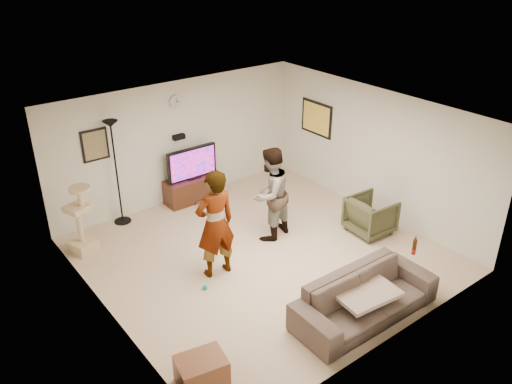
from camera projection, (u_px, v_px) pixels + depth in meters
floor at (262, 254)px, 9.16m from camera, size 5.50×5.50×0.02m
ceiling at (262, 117)px, 8.04m from camera, size 5.50×5.50×0.02m
wall_back at (178, 142)px, 10.55m from camera, size 5.50×0.04×2.50m
wall_front at (396, 266)px, 6.65m from camera, size 5.50×0.04×2.50m
wall_left at (103, 245)px, 7.10m from camera, size 0.04×5.50×2.50m
wall_right at (374, 152)px, 10.10m from camera, size 0.04×5.50×2.50m
wall_clock at (176, 102)px, 10.15m from camera, size 0.26×0.04×0.26m
wall_speaker at (179, 137)px, 10.45m from camera, size 0.25×0.10×0.10m
picture_back at (95, 145)px, 9.45m from camera, size 0.42×0.03×0.52m
picture_right at (316, 118)px, 11.11m from camera, size 0.03×0.78×0.62m
tv_stand at (193, 189)px, 10.90m from camera, size 1.22×0.45×0.51m
console_box at (208, 204)px, 10.77m from camera, size 0.40×0.30×0.07m
tv at (192, 163)px, 10.65m from camera, size 1.10×0.08×0.65m
tv_screen at (193, 164)px, 10.61m from camera, size 1.02×0.01×0.58m
floor_lamp at (117, 173)px, 9.72m from camera, size 0.32×0.32×2.06m
cat_tree at (79, 220)px, 8.98m from camera, size 0.51×0.51×1.24m
person_left at (215, 224)px, 8.25m from camera, size 0.71×0.50×1.84m
person_right at (270, 194)px, 9.31m from camera, size 0.98×0.85×1.74m
sofa at (365, 297)px, 7.55m from camera, size 2.27×0.92×0.66m
throw_blanket at (364, 292)px, 7.48m from camera, size 0.97×0.79×0.06m
beer_bottle at (414, 247)px, 7.91m from camera, size 0.06×0.06×0.25m
armchair at (371, 215)px, 9.68m from camera, size 0.82×0.80×0.70m
side_table at (202, 372)px, 6.44m from camera, size 0.67×0.56×0.40m
toy_ball at (205, 287)px, 8.24m from camera, size 0.08×0.08×0.08m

